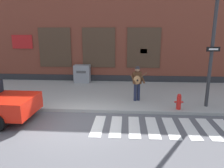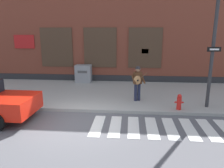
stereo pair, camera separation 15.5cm
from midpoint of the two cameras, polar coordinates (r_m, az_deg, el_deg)
name	(u,v)px [view 2 (the right image)]	position (r m, az deg, el deg)	size (l,w,h in m)	color
ground_plane	(77,124)	(8.66, -8.66, -10.33)	(160.00, 160.00, 0.00)	#56565B
sidewalk	(94,93)	(12.35, -4.37, -2.40)	(28.00, 5.58, 0.14)	#9E9E99
building_backdrop	(104,19)	(16.61, -1.93, 16.63)	(28.00, 4.06, 8.64)	brown
crosswalk	(161,128)	(8.48, 13.22, -11.07)	(5.20, 1.90, 0.01)	silver
busker	(138,82)	(10.61, 7.11, 0.62)	(0.78, 0.67, 1.70)	#1E233D
utility_box	(83,74)	(14.62, -7.16, 2.72)	(1.04, 0.68, 1.15)	gray
fire_hydrant	(179,102)	(9.99, 17.56, -4.51)	(0.38, 0.20, 0.70)	red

